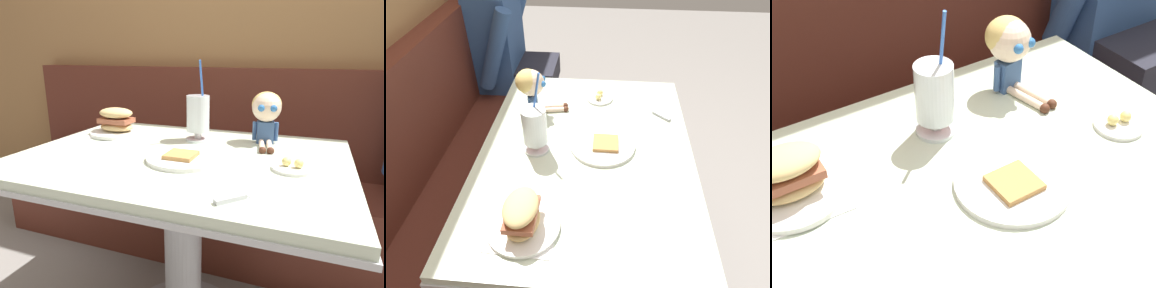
% 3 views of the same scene
% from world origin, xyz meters
% --- Properties ---
extents(ground_plane, '(8.00, 8.00, 0.00)m').
position_xyz_m(ground_plane, '(0.00, 0.00, 0.00)').
color(ground_plane, gray).
extents(booth_bench, '(2.60, 0.48, 1.00)m').
position_xyz_m(booth_bench, '(0.00, 0.81, 0.33)').
color(booth_bench, '#512319').
rests_on(booth_bench, ground).
extents(diner_table, '(1.11, 0.81, 0.74)m').
position_xyz_m(diner_table, '(0.00, 0.18, 0.54)').
color(diner_table, beige).
rests_on(diner_table, ground).
extents(toast_plate, '(0.25, 0.25, 0.03)m').
position_xyz_m(toast_plate, '(0.03, 0.12, 0.75)').
color(toast_plate, white).
rests_on(toast_plate, diner_table).
extents(milkshake_glass, '(0.10, 0.10, 0.31)m').
position_xyz_m(milkshake_glass, '(-0.01, 0.37, 0.84)').
color(milkshake_glass, silver).
rests_on(milkshake_glass, diner_table).
extents(sandwich_plate, '(0.22, 0.22, 0.12)m').
position_xyz_m(sandwich_plate, '(-0.37, 0.34, 0.79)').
color(sandwich_plate, white).
rests_on(sandwich_plate, diner_table).
extents(butter_saucer, '(0.12, 0.12, 0.04)m').
position_xyz_m(butter_saucer, '(0.37, 0.14, 0.75)').
color(butter_saucer, white).
rests_on(butter_saucer, diner_table).
extents(butter_knife, '(0.17, 0.19, 0.01)m').
position_xyz_m(butter_knife, '(0.27, -0.10, 0.74)').
color(butter_knife, silver).
rests_on(butter_knife, diner_table).
extents(seated_doll, '(0.13, 0.23, 0.20)m').
position_xyz_m(seated_doll, '(0.25, 0.43, 0.87)').
color(seated_doll, '#385689').
rests_on(seated_doll, diner_table).
extents(diner_patron, '(0.55, 0.48, 0.81)m').
position_xyz_m(diner_patron, '(1.01, 0.76, 0.74)').
color(diner_patron, '#2D4C7F').
rests_on(diner_patron, booth_bench).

